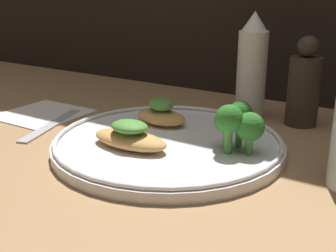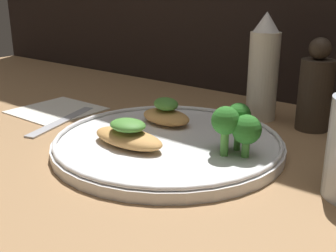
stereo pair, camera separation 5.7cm
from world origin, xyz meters
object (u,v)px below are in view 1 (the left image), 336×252
(sauce_bottle, at_px, (252,68))
(plate, at_px, (168,143))
(broccoli_bunch, at_px, (238,121))
(pepper_grinder, at_px, (304,87))

(sauce_bottle, bearing_deg, plate, -99.39)
(plate, height_order, broccoli_bunch, broccoli_bunch)
(pepper_grinder, bearing_deg, broccoli_bunch, -98.26)
(sauce_bottle, height_order, pepper_grinder, sauce_bottle)
(broccoli_bunch, xyz_separation_m, pepper_grinder, (0.03, 0.20, 0.01))
(plate, xyz_separation_m, pepper_grinder, (0.12, 0.21, 0.05))
(plate, xyz_separation_m, sauce_bottle, (0.03, 0.21, 0.07))
(broccoli_bunch, height_order, pepper_grinder, pepper_grinder)
(sauce_bottle, relative_size, pepper_grinder, 1.24)
(plate, distance_m, pepper_grinder, 0.25)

